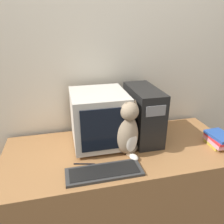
{
  "coord_description": "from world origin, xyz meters",
  "views": [
    {
      "loc": [
        -0.4,
        -0.97,
        1.65
      ],
      "look_at": [
        -0.06,
        0.41,
        1.05
      ],
      "focal_mm": 35.0,
      "sensor_mm": 36.0,
      "label": 1
    }
  ],
  "objects_px": {
    "computer_tower": "(143,114)",
    "keyboard": "(104,172)",
    "book_stack": "(220,140)",
    "pen": "(84,164)",
    "crt_monitor": "(99,118)",
    "cat": "(127,131)"
  },
  "relations": [
    {
      "from": "keyboard",
      "to": "pen",
      "type": "xyz_separation_m",
      "value": [
        -0.11,
        0.12,
        -0.01
      ]
    },
    {
      "from": "cat",
      "to": "book_stack",
      "type": "relative_size",
      "value": 1.88
    },
    {
      "from": "computer_tower",
      "to": "cat",
      "type": "xyz_separation_m",
      "value": [
        -0.19,
        -0.2,
        -0.03
      ]
    },
    {
      "from": "keyboard",
      "to": "pen",
      "type": "relative_size",
      "value": 3.44
    },
    {
      "from": "pen",
      "to": "crt_monitor",
      "type": "bearing_deg",
      "value": 59.04
    },
    {
      "from": "cat",
      "to": "pen",
      "type": "bearing_deg",
      "value": 174.31
    },
    {
      "from": "computer_tower",
      "to": "keyboard",
      "type": "xyz_separation_m",
      "value": [
        -0.4,
        -0.39,
        -0.2
      ]
    },
    {
      "from": "crt_monitor",
      "to": "keyboard",
      "type": "bearing_deg",
      "value": -96.11
    },
    {
      "from": "computer_tower",
      "to": "book_stack",
      "type": "distance_m",
      "value": 0.61
    },
    {
      "from": "computer_tower",
      "to": "book_stack",
      "type": "height_order",
      "value": "computer_tower"
    },
    {
      "from": "crt_monitor",
      "to": "cat",
      "type": "bearing_deg",
      "value": -48.69
    },
    {
      "from": "keyboard",
      "to": "book_stack",
      "type": "height_order",
      "value": "book_stack"
    },
    {
      "from": "crt_monitor",
      "to": "book_stack",
      "type": "bearing_deg",
      "value": -15.83
    },
    {
      "from": "computer_tower",
      "to": "keyboard",
      "type": "distance_m",
      "value": 0.59
    },
    {
      "from": "cat",
      "to": "pen",
      "type": "distance_m",
      "value": 0.37
    },
    {
      "from": "computer_tower",
      "to": "pen",
      "type": "xyz_separation_m",
      "value": [
        -0.51,
        -0.26,
        -0.2
      ]
    },
    {
      "from": "crt_monitor",
      "to": "cat",
      "type": "height_order",
      "value": "crt_monitor"
    },
    {
      "from": "crt_monitor",
      "to": "book_stack",
      "type": "distance_m",
      "value": 0.93
    },
    {
      "from": "computer_tower",
      "to": "keyboard",
      "type": "relative_size",
      "value": 0.94
    },
    {
      "from": "crt_monitor",
      "to": "cat",
      "type": "distance_m",
      "value": 0.25
    },
    {
      "from": "book_stack",
      "to": "pen",
      "type": "distance_m",
      "value": 1.04
    },
    {
      "from": "computer_tower",
      "to": "cat",
      "type": "distance_m",
      "value": 0.28
    }
  ]
}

